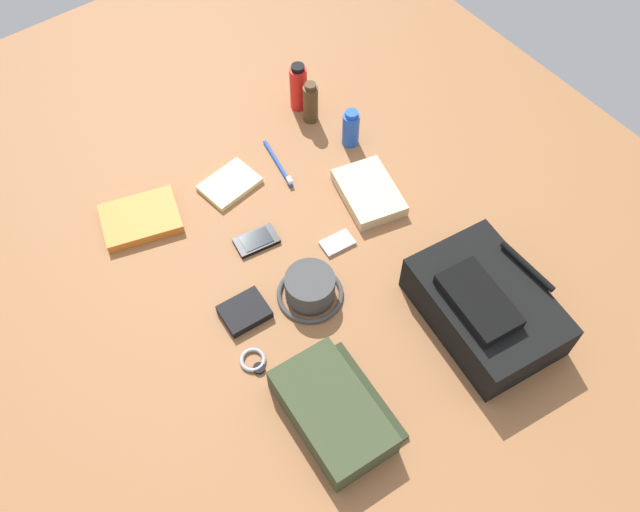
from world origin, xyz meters
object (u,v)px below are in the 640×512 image
Objects in this scene: backpack at (485,306)px; toothbrush at (280,166)px; notepad at (230,184)px; folded_towel at (369,193)px; cologne_bottle at (311,103)px; wristwatch at (254,361)px; paperback_novel at (141,219)px; toiletry_pouch at (334,411)px; bucket_hat at (310,288)px; deodorant_spray at (351,128)px; sunscreen_spray at (298,87)px; media_player at (337,243)px; wallet at (245,312)px; cell_phone at (256,241)px.

toothbrush is (-0.69, -0.11, -0.06)m from backpack.
folded_towel is (0.26, 0.28, 0.01)m from notepad.
cologne_bottle reaches higher than wristwatch.
cologne_bottle is at bearing 175.16° from backpack.
paperback_novel is (-0.75, -0.52, -0.05)m from backpack.
toiletry_pouch is (-0.02, -0.43, -0.02)m from backpack.
notepad is at bearing 176.12° from bucket_hat.
toiletry_pouch is 2.45× the size of deodorant_spray.
paperback_novel is (0.10, -0.59, -0.06)m from sunscreen_spray.
media_player is 0.39m from wristwatch.
media_player is 0.18m from folded_towel.
sunscreen_spray is at bearing 99.60° from paperback_novel.
sunscreen_spray is at bearing 155.37° from media_player.
wallet reaches higher than media_player.
backpack is at bearing 20.76° from media_player.
folded_towel is at bearing 133.96° from toiletry_pouch.
cell_phone is at bearing -175.33° from bucket_hat.
media_player is 0.31m from toothbrush.
sunscreen_spray is (-0.83, 0.50, 0.04)m from toiletry_pouch.
toothbrush is at bearing 138.88° from wallet.
deodorant_spray is 0.63m from paperback_novel.
deodorant_spray is 0.36m from media_player.
folded_towel reaches higher than media_player.
folded_towel is (-0.10, 0.47, 0.01)m from wallet.
backpack reaches higher than bucket_hat.
cologne_bottle is 0.68× the size of folded_towel.
sunscreen_spray is at bearing 172.64° from folded_towel.
backpack reaches higher than wallet.
bucket_hat is 1.08× the size of sunscreen_spray.
paperback_novel is at bearing -153.37° from bucket_hat.
toiletry_pouch is 0.23m from wristwatch.
folded_towel is at bearing 30.11° from toothbrush.
toothbrush reaches higher than media_player.
backpack is 0.76m from notepad.
cell_phone is at bearing 145.14° from wristwatch.
media_player is 0.35m from notepad.
toothbrush reaches higher than cell_phone.
sunscreen_spray is 0.66× the size of paperback_novel.
wristwatch is 0.54m from notepad.
backpack is 2.32× the size of bucket_hat.
media_player is at bearing -159.24° from backpack.
media_player is at bearing 51.45° from cell_phone.
deodorant_spray is at bearing 156.10° from folded_towel.
folded_towel is at bearing -23.90° from deodorant_spray.
sunscreen_spray is at bearing 131.66° from cell_phone.
deodorant_spray is at bearing 136.58° from media_player.
sunscreen_spray reaches higher than toothbrush.
folded_towel is (-0.16, 0.31, -0.02)m from bucket_hat.
toothbrush is at bearing -149.89° from folded_towel.
backpack is 1.92× the size of folded_towel.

